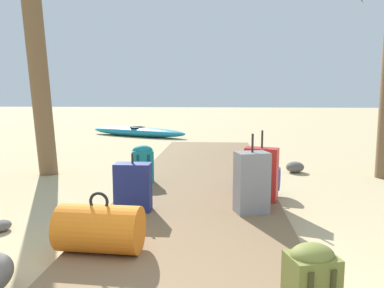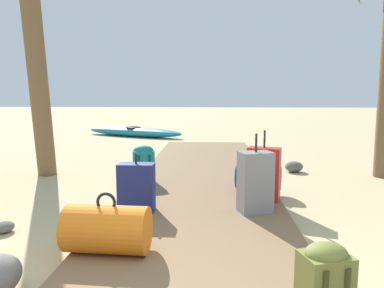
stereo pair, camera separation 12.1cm
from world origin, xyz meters
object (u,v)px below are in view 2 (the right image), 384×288
duffel_bag_blue (258,177)px  backpack_olive (325,281)px  backpack_teal (144,163)px  kayak (134,132)px  duffel_bag_orange (107,229)px  suitcase_grey (255,182)px  suitcase_navy (136,187)px  suitcase_red (264,174)px

duffel_bag_blue → backpack_olive: bearing=-89.6°
backpack_teal → kayak: size_ratio=0.16×
backpack_olive → duffel_bag_orange: bearing=150.0°
duffel_bag_orange → suitcase_grey: size_ratio=0.81×
suitcase_navy → backpack_olive: 2.44m
kayak → backpack_teal: bearing=-76.6°
duffel_bag_blue → kayak: 7.29m
suitcase_navy → suitcase_red: bearing=19.7°
suitcase_grey → backpack_olive: (0.18, -1.98, -0.09)m
suitcase_navy → duffel_bag_blue: suitcase_navy is taller
kayak → duffel_bag_orange: bearing=-79.3°
suitcase_grey → kayak: bearing=111.3°
backpack_teal → duffel_bag_blue: (1.62, -0.25, -0.13)m
backpack_olive → kayak: bearing=108.1°
backpack_teal → duffel_bag_orange: backpack_teal is taller
suitcase_grey → backpack_olive: suitcase_grey is taller
backpack_olive → kayak: backpack_olive is taller
suitcase_navy → suitcase_grey: (1.30, 0.03, 0.07)m
suitcase_navy → suitcase_grey: size_ratio=0.74×
duffel_bag_blue → suitcase_red: bearing=-90.3°
backpack_teal → suitcase_red: bearing=-26.0°
suitcase_navy → suitcase_grey: suitcase_grey is taller
duffel_bag_orange → suitcase_grey: bearing=40.4°
duffel_bag_orange → suitcase_red: bearing=47.5°
backpack_teal → suitcase_red: (1.61, -0.79, 0.04)m
duffel_bag_blue → suitcase_red: (-0.00, -0.54, 0.16)m
suitcase_red → suitcase_grey: size_ratio=0.99×
duffel_bag_blue → suitcase_grey: (-0.16, -1.02, 0.17)m
duffel_bag_blue → suitcase_grey: suitcase_grey is taller
backpack_olive → kayak: (-3.14, 9.59, -0.18)m
backpack_teal → backpack_olive: 3.64m
backpack_teal → suitcase_navy: bearing=-82.8°
suitcase_navy → backpack_olive: bearing=-53.0°
suitcase_red → duffel_bag_orange: bearing=-132.5°
suitcase_grey → backpack_teal: bearing=138.9°
suitcase_red → backpack_teal: bearing=154.0°
suitcase_grey → kayak: size_ratio=0.25×
suitcase_navy → suitcase_grey: bearing=1.5°
suitcase_red → suitcase_navy: bearing=-160.3°
suitcase_navy → suitcase_red: size_ratio=0.76×
backpack_teal → suitcase_grey: (1.46, -1.27, 0.05)m
duffel_bag_blue → kayak: (-3.12, 6.59, -0.09)m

